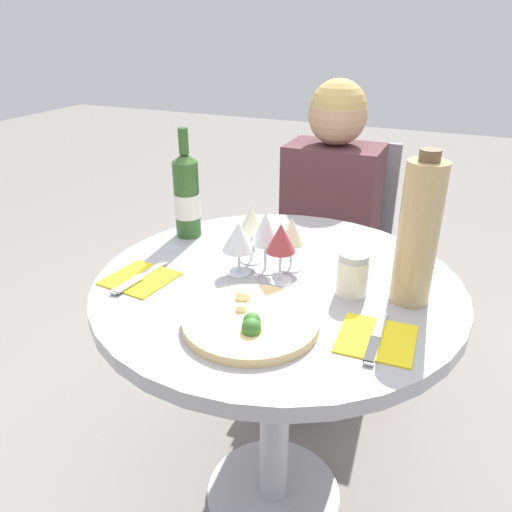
{
  "coord_description": "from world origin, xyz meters",
  "views": [
    {
      "loc": [
        0.39,
        -1.02,
        1.36
      ],
      "look_at": [
        -0.02,
        -0.09,
        0.87
      ],
      "focal_mm": 35.0,
      "sensor_mm": 36.0,
      "label": 1
    }
  ],
  "objects_px": {
    "chair_behind_diner": "(332,263)",
    "tall_carafe": "(418,233)",
    "pizza_large": "(251,321)",
    "dining_table": "(277,328)",
    "seated_diner": "(323,252)",
    "wine_bottle": "(187,196)"
  },
  "relations": [
    {
      "from": "wine_bottle",
      "to": "dining_table",
      "type": "bearing_deg",
      "value": -24.4
    },
    {
      "from": "chair_behind_diner",
      "to": "tall_carafe",
      "type": "bearing_deg",
      "value": 115.6
    },
    {
      "from": "tall_carafe",
      "to": "wine_bottle",
      "type": "bearing_deg",
      "value": 168.83
    },
    {
      "from": "chair_behind_diner",
      "to": "wine_bottle",
      "type": "distance_m",
      "value": 0.85
    },
    {
      "from": "seated_diner",
      "to": "wine_bottle",
      "type": "bearing_deg",
      "value": 61.76
    },
    {
      "from": "dining_table",
      "to": "seated_diner",
      "type": "bearing_deg",
      "value": 95.76
    },
    {
      "from": "dining_table",
      "to": "seated_diner",
      "type": "relative_size",
      "value": 0.77
    },
    {
      "from": "pizza_large",
      "to": "wine_bottle",
      "type": "xyz_separation_m",
      "value": [
        -0.37,
        0.37,
        0.11
      ]
    },
    {
      "from": "chair_behind_diner",
      "to": "pizza_large",
      "type": "distance_m",
      "value": 1.09
    },
    {
      "from": "chair_behind_diner",
      "to": "pizza_large",
      "type": "xyz_separation_m",
      "value": [
        0.09,
        -1.03,
        0.35
      ]
    },
    {
      "from": "pizza_large",
      "to": "wine_bottle",
      "type": "distance_m",
      "value": 0.53
    },
    {
      "from": "dining_table",
      "to": "wine_bottle",
      "type": "distance_m",
      "value": 0.46
    },
    {
      "from": "chair_behind_diner",
      "to": "tall_carafe",
      "type": "relative_size",
      "value": 2.65
    },
    {
      "from": "seated_diner",
      "to": "wine_bottle",
      "type": "distance_m",
      "value": 0.68
    },
    {
      "from": "dining_table",
      "to": "seated_diner",
      "type": "xyz_separation_m",
      "value": [
        -0.07,
        0.67,
        -0.08
      ]
    },
    {
      "from": "seated_diner",
      "to": "tall_carafe",
      "type": "xyz_separation_m",
      "value": [
        0.38,
        -0.64,
        0.39
      ]
    },
    {
      "from": "dining_table",
      "to": "wine_bottle",
      "type": "xyz_separation_m",
      "value": [
        -0.34,
        0.16,
        0.27
      ]
    },
    {
      "from": "dining_table",
      "to": "wine_bottle",
      "type": "height_order",
      "value": "wine_bottle"
    },
    {
      "from": "dining_table",
      "to": "chair_behind_diner",
      "type": "height_order",
      "value": "chair_behind_diner"
    },
    {
      "from": "pizza_large",
      "to": "tall_carafe",
      "type": "height_order",
      "value": "tall_carafe"
    },
    {
      "from": "chair_behind_diner",
      "to": "seated_diner",
      "type": "height_order",
      "value": "seated_diner"
    },
    {
      "from": "pizza_large",
      "to": "tall_carafe",
      "type": "xyz_separation_m",
      "value": [
        0.29,
        0.24,
        0.15
      ]
    }
  ]
}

